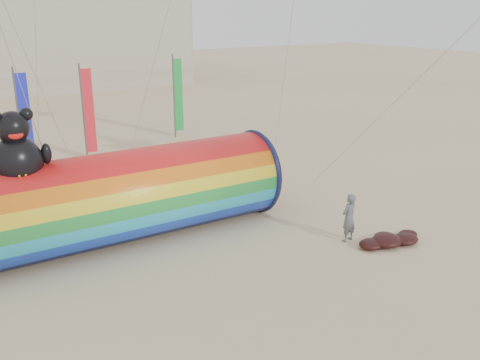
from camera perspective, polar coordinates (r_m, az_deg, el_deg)
ground at (r=17.60m, az=1.25°, el=-9.02°), size 160.00×160.00×0.00m
windsock_assembly at (r=19.33m, az=-11.88°, el=-1.38°), size 11.14×3.39×5.14m
kite_handler at (r=19.31m, az=11.53°, el=-3.97°), size 0.71×0.54×1.77m
fabric_bundle at (r=19.65m, az=15.70°, el=-6.16°), size 2.62×1.35×0.41m
festival_banners at (r=30.82m, az=-14.48°, el=7.48°), size 10.31×2.52×5.20m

